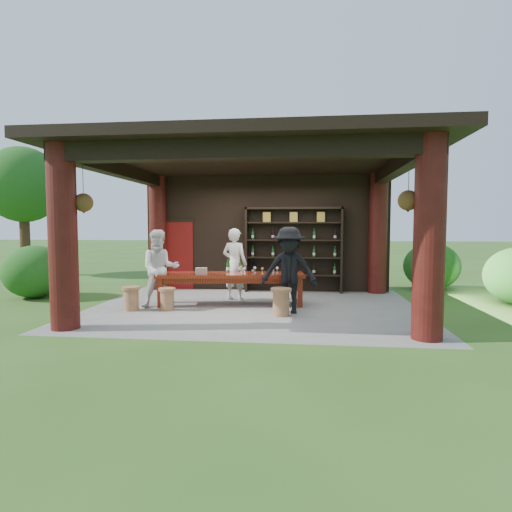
# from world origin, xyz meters

# --- Properties ---
(ground) EXTENTS (90.00, 90.00, 0.00)m
(ground) POSITION_xyz_m (0.00, 0.00, 0.00)
(ground) COLOR #2D5119
(ground) RESTS_ON ground
(pavilion) EXTENTS (7.50, 6.00, 3.60)m
(pavilion) POSITION_xyz_m (-0.01, 0.43, 2.13)
(pavilion) COLOR slate
(pavilion) RESTS_ON ground
(wine_shelf) EXTENTS (2.71, 0.41, 2.38)m
(wine_shelf) POSITION_xyz_m (0.82, 2.45, 1.19)
(wine_shelf) COLOR black
(wine_shelf) RESTS_ON ground
(tasting_table) EXTENTS (3.50, 1.31, 0.75)m
(tasting_table) POSITION_xyz_m (-0.58, 0.27, 0.63)
(tasting_table) COLOR #5C1D0D
(tasting_table) RESTS_ON ground
(stool_near_left) EXTENTS (0.37, 0.37, 0.49)m
(stool_near_left) POSITION_xyz_m (-1.87, -0.53, 0.26)
(stool_near_left) COLOR brown
(stool_near_left) RESTS_ON ground
(stool_near_right) EXTENTS (0.44, 0.44, 0.57)m
(stool_near_right) POSITION_xyz_m (0.67, -0.83, 0.30)
(stool_near_right) COLOR brown
(stool_near_right) RESTS_ON ground
(stool_far_left) EXTENTS (0.40, 0.40, 0.53)m
(stool_far_left) POSITION_xyz_m (-2.64, -0.65, 0.28)
(stool_far_left) COLOR brown
(stool_far_left) RESTS_ON ground
(host) EXTENTS (0.76, 0.62, 1.80)m
(host) POSITION_xyz_m (-0.60, 0.95, 0.90)
(host) COLOR silver
(host) RESTS_ON ground
(guest_woman) EXTENTS (1.06, 0.95, 1.78)m
(guest_woman) POSITION_xyz_m (-2.12, -0.26, 0.89)
(guest_woman) COLOR silver
(guest_woman) RESTS_ON ground
(guest_man) EXTENTS (1.22, 0.73, 1.84)m
(guest_man) POSITION_xyz_m (0.81, -0.52, 0.92)
(guest_man) COLOR black
(guest_man) RESTS_ON ground
(table_bottles) EXTENTS (0.37, 0.15, 0.31)m
(table_bottles) POSITION_xyz_m (-0.60, 0.57, 0.90)
(table_bottles) COLOR #194C1E
(table_bottles) RESTS_ON tasting_table
(table_glasses) EXTENTS (0.94, 0.33, 0.15)m
(table_glasses) POSITION_xyz_m (0.07, 0.37, 0.82)
(table_glasses) COLOR silver
(table_glasses) RESTS_ON tasting_table
(napkin_basket) EXTENTS (0.28, 0.21, 0.14)m
(napkin_basket) POSITION_xyz_m (-1.24, 0.06, 0.82)
(napkin_basket) COLOR #BF6672
(napkin_basket) RESTS_ON tasting_table
(shrubs) EXTENTS (14.53, 7.78, 1.36)m
(shrubs) POSITION_xyz_m (2.05, 0.40, 0.56)
(shrubs) COLOR #194C14
(shrubs) RESTS_ON ground
(trees) EXTENTS (23.11, 11.11, 4.80)m
(trees) POSITION_xyz_m (3.43, 1.74, 3.37)
(trees) COLOR #3F2819
(trees) RESTS_ON ground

